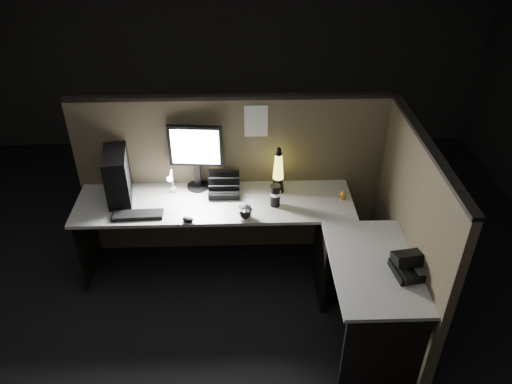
{
  "coord_description": "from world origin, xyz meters",
  "views": [
    {
      "loc": [
        0.09,
        -2.79,
        3.11
      ],
      "look_at": [
        0.19,
        0.35,
        0.99
      ],
      "focal_mm": 35.0,
      "sensor_mm": 36.0,
      "label": 1
    }
  ],
  "objects_px": {
    "keyboard": "(138,215)",
    "desk_phone": "(412,265)",
    "lava_lamp": "(278,174)",
    "pc_tower": "(117,176)",
    "monitor": "(196,151)"
  },
  "relations": [
    {
      "from": "lava_lamp",
      "to": "pc_tower",
      "type": "bearing_deg",
      "value": -177.67
    },
    {
      "from": "keyboard",
      "to": "lava_lamp",
      "type": "xyz_separation_m",
      "value": [
        1.14,
        0.32,
        0.16
      ]
    },
    {
      "from": "lava_lamp",
      "to": "desk_phone",
      "type": "relative_size",
      "value": 1.39
    },
    {
      "from": "pc_tower",
      "to": "desk_phone",
      "type": "height_order",
      "value": "pc_tower"
    },
    {
      "from": "pc_tower",
      "to": "desk_phone",
      "type": "xyz_separation_m",
      "value": [
        2.17,
        -0.97,
        -0.15
      ]
    },
    {
      "from": "lava_lamp",
      "to": "desk_phone",
      "type": "bearing_deg",
      "value": -50.3
    },
    {
      "from": "pc_tower",
      "to": "lava_lamp",
      "type": "xyz_separation_m",
      "value": [
        1.32,
        0.05,
        -0.04
      ]
    },
    {
      "from": "monitor",
      "to": "desk_phone",
      "type": "distance_m",
      "value": 1.92
    },
    {
      "from": "monitor",
      "to": "lava_lamp",
      "type": "xyz_separation_m",
      "value": [
        0.68,
        -0.1,
        -0.18
      ]
    },
    {
      "from": "monitor",
      "to": "pc_tower",
      "type": "bearing_deg",
      "value": -161.57
    },
    {
      "from": "monitor",
      "to": "keyboard",
      "type": "height_order",
      "value": "monitor"
    },
    {
      "from": "keyboard",
      "to": "desk_phone",
      "type": "height_order",
      "value": "desk_phone"
    },
    {
      "from": "pc_tower",
      "to": "lava_lamp",
      "type": "relative_size",
      "value": 1.02
    },
    {
      "from": "pc_tower",
      "to": "monitor",
      "type": "distance_m",
      "value": 0.67
    },
    {
      "from": "lava_lamp",
      "to": "desk_phone",
      "type": "xyz_separation_m",
      "value": [
        0.85,
        -1.02,
        -0.11
      ]
    }
  ]
}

